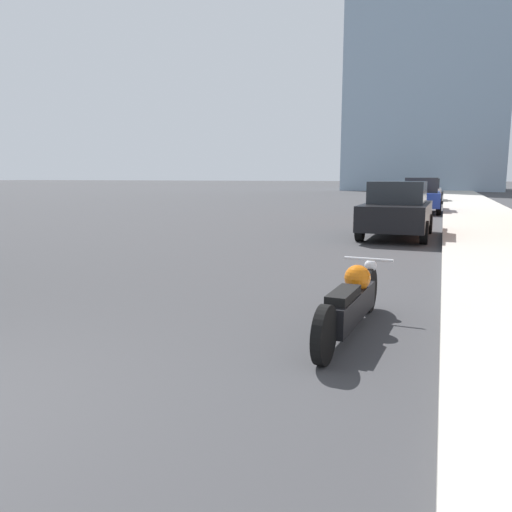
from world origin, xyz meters
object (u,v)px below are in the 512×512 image
at_px(parked_car_black, 397,210).
at_px(parked_car_silver, 427,190).
at_px(parked_car_blue, 421,196).
at_px(motorcycle, 351,302).

bearing_deg(parked_car_black, parked_car_silver, 90.57).
xyz_separation_m(parked_car_black, parked_car_blue, (0.22, 10.73, 0.03)).
distance_m(motorcycle, parked_car_blue, 20.21).
height_order(motorcycle, parked_car_black, parked_car_black).
bearing_deg(parked_car_silver, parked_car_blue, -90.44).
xyz_separation_m(parked_car_black, parked_car_silver, (0.18, 21.76, 0.00)).
distance_m(motorcycle, parked_car_black, 9.50).
distance_m(parked_car_blue, parked_car_silver, 11.03).
xyz_separation_m(motorcycle, parked_car_black, (-0.31, 9.48, 0.44)).
height_order(parked_car_black, parked_car_blue, parked_car_blue).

